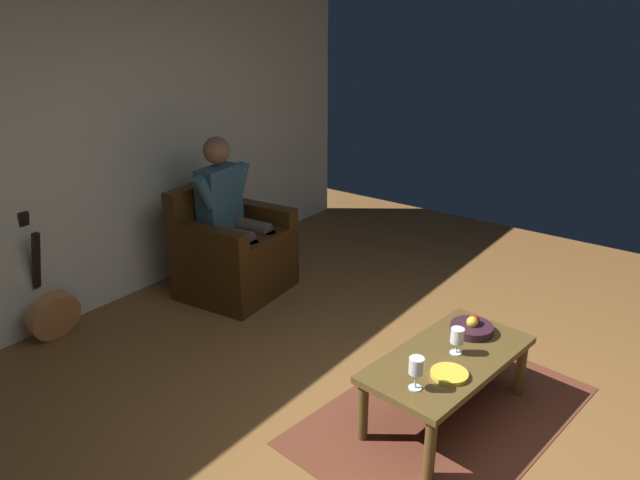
% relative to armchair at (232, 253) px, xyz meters
% --- Properties ---
extents(wall_back, '(6.20, 0.06, 2.56)m').
position_rel_armchair_xyz_m(wall_back, '(0.87, -0.68, 0.94)').
color(wall_back, silver).
rests_on(wall_back, ground).
extents(rug, '(1.90, 1.34, 0.01)m').
position_rel_armchair_xyz_m(rug, '(0.47, 2.17, -0.33)').
color(rug, '#5B2C1C').
rests_on(rug, ground).
extents(armchair, '(0.89, 0.81, 0.91)m').
position_rel_armchair_xyz_m(armchair, '(0.00, 0.00, 0.00)').
color(armchair, '#38210C').
rests_on(armchair, ground).
extents(person_seated, '(0.65, 0.58, 1.30)m').
position_rel_armchair_xyz_m(person_seated, '(-0.00, 0.01, 0.37)').
color(person_seated, '#315668').
rests_on(person_seated, ground).
extents(coffee_table, '(1.14, 0.66, 0.40)m').
position_rel_armchair_xyz_m(coffee_table, '(0.47, 2.17, 0.01)').
color(coffee_table, '#523F1E').
rests_on(coffee_table, ground).
extents(guitar, '(0.37, 0.32, 0.94)m').
position_rel_armchair_xyz_m(guitar, '(1.34, -0.48, -0.12)').
color(guitar, '#B77943').
rests_on(guitar, ground).
extents(wine_glass_near, '(0.08, 0.08, 0.18)m').
position_rel_armchair_xyz_m(wine_glass_near, '(0.86, 2.16, 0.19)').
color(wine_glass_near, silver).
rests_on(wine_glass_near, coffee_table).
extents(wine_glass_far, '(0.08, 0.08, 0.16)m').
position_rel_armchair_xyz_m(wine_glass_far, '(0.42, 2.18, 0.17)').
color(wine_glass_far, silver).
rests_on(wine_glass_far, coffee_table).
extents(fruit_bowl, '(0.26, 0.26, 0.11)m').
position_rel_armchair_xyz_m(fruit_bowl, '(0.14, 2.16, 0.10)').
color(fruit_bowl, '#311923').
rests_on(fruit_bowl, coffee_table).
extents(decorative_dish, '(0.20, 0.20, 0.02)m').
position_rel_armchair_xyz_m(decorative_dish, '(0.65, 2.25, 0.08)').
color(decorative_dish, gold).
rests_on(decorative_dish, coffee_table).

